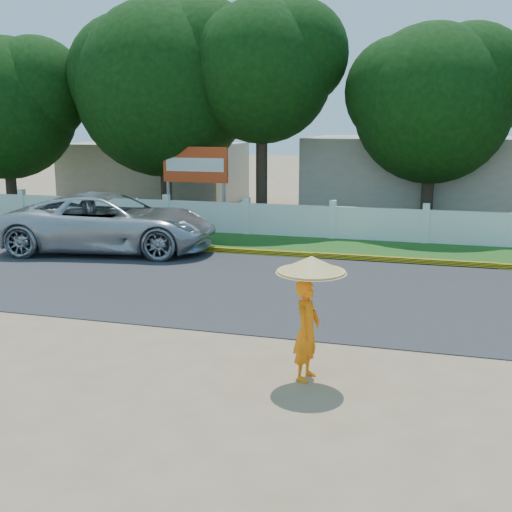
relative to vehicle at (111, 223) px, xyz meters
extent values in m
plane|color=#9E8460|center=(6.10, -7.30, -0.88)|extent=(120.00, 120.00, 0.00)
cube|color=#38383A|center=(6.10, -2.80, -0.87)|extent=(60.00, 7.00, 0.02)
cube|color=#2D601E|center=(6.10, 2.45, -0.86)|extent=(60.00, 3.50, 0.03)
cube|color=yellow|center=(6.10, 0.75, -0.80)|extent=(40.00, 0.18, 0.16)
cube|color=silver|center=(6.10, 3.90, -0.33)|extent=(40.00, 0.10, 1.10)
cube|color=#B7AD99|center=(9.10, 10.70, 0.72)|extent=(10.00, 6.00, 3.20)
cube|color=#B7AD99|center=(-3.90, 11.70, 0.52)|extent=(8.00, 5.00, 2.80)
imported|color=#AFB3B7|center=(0.00, 0.00, 0.00)|extent=(6.74, 3.99, 1.76)
imported|color=orange|center=(7.67, -7.95, -0.10)|extent=(0.47, 0.62, 1.56)
cylinder|color=#949499|center=(7.72, -7.95, 0.50)|extent=(0.02, 0.02, 1.01)
cone|color=tan|center=(7.72, -7.95, 0.93)|extent=(1.07, 1.07, 0.26)
cylinder|color=gray|center=(-0.31, 5.00, 0.12)|extent=(0.12, 0.12, 2.00)
cylinder|color=gray|center=(1.89, 5.00, 0.12)|extent=(0.12, 0.12, 2.00)
cube|color=red|center=(0.79, 5.00, 1.42)|extent=(2.50, 0.12, 1.30)
cube|color=silver|center=(0.79, 4.94, 1.42)|extent=(2.25, 0.02, 0.49)
cylinder|color=#473828|center=(-7.68, 5.67, 0.51)|extent=(0.44, 0.44, 2.78)
sphere|color=#10390D|center=(-7.68, 5.67, 3.48)|extent=(5.71, 5.71, 5.71)
cylinder|color=#473828|center=(2.86, 6.67, 1.22)|extent=(0.44, 0.44, 4.20)
sphere|color=#10390D|center=(2.86, 6.67, 4.77)|extent=(5.29, 5.29, 5.29)
cylinder|color=#473828|center=(-1.23, 6.89, 0.73)|extent=(0.44, 0.44, 3.21)
sphere|color=#10390D|center=(-1.23, 6.89, 4.22)|extent=(6.88, 6.88, 6.88)
cylinder|color=#473828|center=(9.03, 7.22, 0.57)|extent=(0.44, 0.44, 2.90)
sphere|color=#10390D|center=(9.03, 7.22, 3.58)|extent=(5.66, 5.66, 5.66)
camera|label=1|loc=(9.51, -17.11, 3.05)|focal=45.00mm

